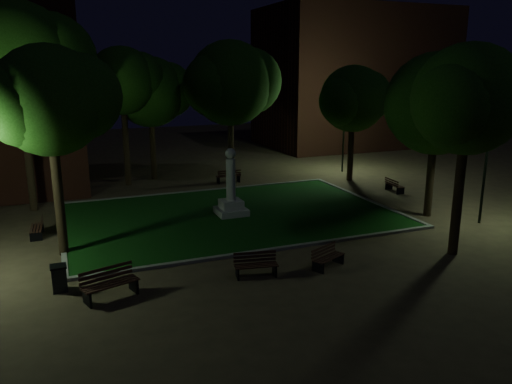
{
  "coord_description": "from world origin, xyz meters",
  "views": [
    {
      "loc": [
        -7.46,
        -19.75,
        6.92
      ],
      "look_at": [
        0.88,
        1.0,
        1.33
      ],
      "focal_mm": 35.0,
      "sensor_mm": 36.0,
      "label": 1
    }
  ],
  "objects_px": {
    "bench_west_near": "(110,284)",
    "trash_bin": "(59,278)",
    "bench_near_right": "(327,258)",
    "bench_right_side": "(394,186)",
    "bench_near_left": "(256,265)",
    "monument": "(231,196)",
    "bench_left_side": "(38,228)",
    "bench_far_side": "(229,177)"
  },
  "relations": [
    {
      "from": "bench_west_near",
      "to": "bench_left_side",
      "type": "relative_size",
      "value": 1.29
    },
    {
      "from": "bench_near_right",
      "to": "trash_bin",
      "type": "height_order",
      "value": "trash_bin"
    },
    {
      "from": "bench_near_left",
      "to": "bench_right_side",
      "type": "xyz_separation_m",
      "value": [
        11.77,
        8.08,
        -0.03
      ]
    },
    {
      "from": "monument",
      "to": "bench_near_right",
      "type": "distance_m",
      "value": 7.38
    },
    {
      "from": "bench_near_right",
      "to": "bench_left_side",
      "type": "relative_size",
      "value": 1.04
    },
    {
      "from": "bench_far_side",
      "to": "bench_right_side",
      "type": "bearing_deg",
      "value": 146.08
    },
    {
      "from": "bench_near_left",
      "to": "trash_bin",
      "type": "xyz_separation_m",
      "value": [
        -6.23,
        1.24,
        0.05
      ]
    },
    {
      "from": "bench_near_right",
      "to": "bench_right_side",
      "type": "relative_size",
      "value": 1.04
    },
    {
      "from": "bench_near_right",
      "to": "bench_left_side",
      "type": "xyz_separation_m",
      "value": [
        -9.62,
        7.45,
        0.0
      ]
    },
    {
      "from": "bench_near_right",
      "to": "bench_far_side",
      "type": "height_order",
      "value": "bench_far_side"
    },
    {
      "from": "monument",
      "to": "bench_left_side",
      "type": "height_order",
      "value": "monument"
    },
    {
      "from": "bench_right_side",
      "to": "trash_bin",
      "type": "bearing_deg",
      "value": 115.5
    },
    {
      "from": "bench_west_near",
      "to": "bench_far_side",
      "type": "distance_m",
      "value": 16.1
    },
    {
      "from": "bench_right_side",
      "to": "bench_near_left",
      "type": "bearing_deg",
      "value": 129.17
    },
    {
      "from": "monument",
      "to": "bench_west_near",
      "type": "xyz_separation_m",
      "value": [
        -6.35,
        -6.9,
        -0.51
      ]
    },
    {
      "from": "bench_near_right",
      "to": "bench_near_left",
      "type": "bearing_deg",
      "value": 150.83
    },
    {
      "from": "monument",
      "to": "trash_bin",
      "type": "height_order",
      "value": "monument"
    },
    {
      "from": "monument",
      "to": "trash_bin",
      "type": "bearing_deg",
      "value": -143.29
    },
    {
      "from": "bench_near_left",
      "to": "bench_far_side",
      "type": "height_order",
      "value": "bench_far_side"
    },
    {
      "from": "trash_bin",
      "to": "bench_near_right",
      "type": "bearing_deg",
      "value": -9.42
    },
    {
      "from": "bench_near_right",
      "to": "bench_right_side",
      "type": "distance_m",
      "value": 12.34
    },
    {
      "from": "bench_right_side",
      "to": "bench_left_side",
      "type": "bearing_deg",
      "value": 97.32
    },
    {
      "from": "monument",
      "to": "bench_west_near",
      "type": "distance_m",
      "value": 9.39
    },
    {
      "from": "bench_left_side",
      "to": "bench_right_side",
      "type": "distance_m",
      "value": 18.76
    },
    {
      "from": "bench_right_side",
      "to": "bench_far_side",
      "type": "height_order",
      "value": "bench_far_side"
    },
    {
      "from": "bench_far_side",
      "to": "bench_left_side",
      "type": "bearing_deg",
      "value": 33.15
    },
    {
      "from": "bench_near_right",
      "to": "bench_west_near",
      "type": "height_order",
      "value": "bench_west_near"
    },
    {
      "from": "monument",
      "to": "bench_left_side",
      "type": "relative_size",
      "value": 2.28
    },
    {
      "from": "bench_west_near",
      "to": "bench_right_side",
      "type": "bearing_deg",
      "value": 8.1
    },
    {
      "from": "bench_near_left",
      "to": "bench_far_side",
      "type": "distance_m",
      "value": 14.31
    },
    {
      "from": "bench_near_right",
      "to": "bench_west_near",
      "type": "xyz_separation_m",
      "value": [
        -7.44,
        0.38,
        0.09
      ]
    },
    {
      "from": "bench_west_near",
      "to": "trash_bin",
      "type": "distance_m",
      "value": 1.8
    },
    {
      "from": "bench_near_left",
      "to": "bench_near_right",
      "type": "height_order",
      "value": "bench_near_left"
    },
    {
      "from": "bench_right_side",
      "to": "bench_near_right",
      "type": "bearing_deg",
      "value": 137.03
    },
    {
      "from": "bench_near_left",
      "to": "bench_right_side",
      "type": "relative_size",
      "value": 1.1
    },
    {
      "from": "bench_far_side",
      "to": "trash_bin",
      "type": "xyz_separation_m",
      "value": [
        -9.96,
        -12.57,
        0.05
      ]
    },
    {
      "from": "bench_near_left",
      "to": "bench_near_right",
      "type": "distance_m",
      "value": 2.66
    },
    {
      "from": "bench_west_near",
      "to": "trash_bin",
      "type": "height_order",
      "value": "bench_west_near"
    },
    {
      "from": "bench_left_side",
      "to": "monument",
      "type": "bearing_deg",
      "value": 91.0
    },
    {
      "from": "bench_right_side",
      "to": "monument",
      "type": "bearing_deg",
      "value": 100.48
    },
    {
      "from": "bench_west_near",
      "to": "bench_left_side",
      "type": "bearing_deg",
      "value": 89.64
    },
    {
      "from": "bench_right_side",
      "to": "trash_bin",
      "type": "relative_size",
      "value": 1.64
    }
  ]
}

